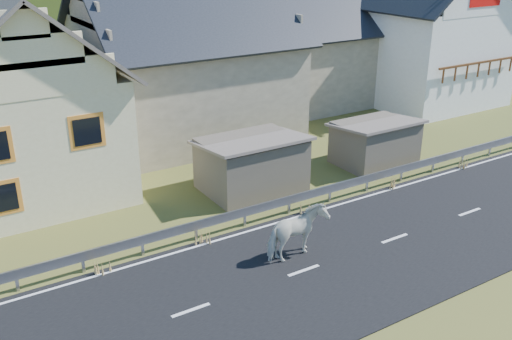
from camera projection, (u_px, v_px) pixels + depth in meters
ground at (395, 239)px, 20.24m from camera, size 160.00×160.00×0.00m
road at (395, 239)px, 20.23m from camera, size 60.00×7.00×0.04m
lane_markings at (395, 238)px, 20.22m from camera, size 60.00×6.60×0.01m
guardrail at (330, 189)px, 22.92m from camera, size 28.10×0.09×0.75m
shed_left at (251, 165)px, 23.96m from camera, size 4.30×3.30×2.40m
shed_right at (375, 143)px, 26.78m from camera, size 3.80×2.90×2.20m
house_cream at (13, 86)px, 23.15m from camera, size 7.80×9.80×8.30m
house_stone_a at (183, 47)px, 29.81m from camera, size 10.80×9.80×8.90m
house_stone_b at (312, 34)px, 36.42m from camera, size 9.80×8.80×8.10m
house_white at (416, 20)px, 36.68m from camera, size 8.80×10.80×9.70m
horse at (297, 233)px, 18.71m from camera, size 1.22×2.24×1.81m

